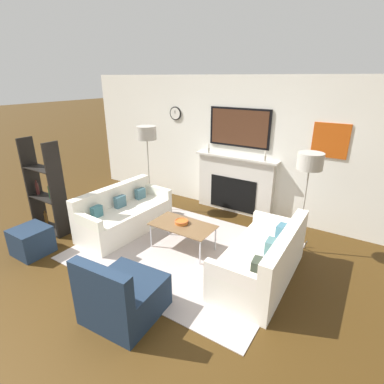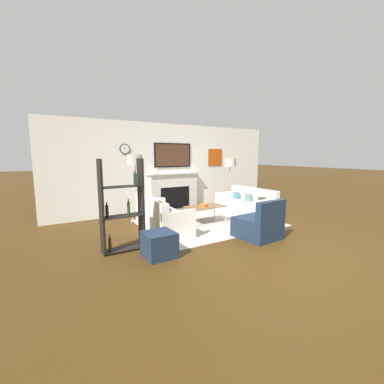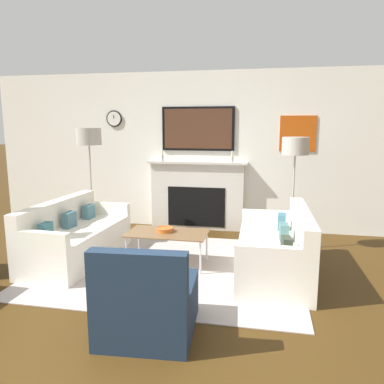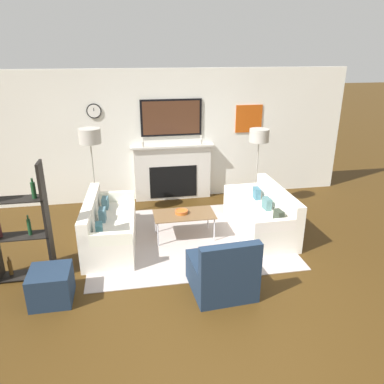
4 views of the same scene
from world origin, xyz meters
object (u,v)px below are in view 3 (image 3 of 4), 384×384
(couch_right, at_px, (276,252))
(armchair, at_px, (148,304))
(decorative_bowl, at_px, (165,229))
(couch_left, at_px, (75,239))
(floor_lamp_left, at_px, (89,138))
(coffee_table, at_px, (167,235))
(floor_lamp_right, at_px, (295,148))

(couch_right, distance_m, armchair, 1.92)
(couch_right, xyz_separation_m, decorative_bowl, (-1.41, 0.08, 0.18))
(couch_left, distance_m, floor_lamp_left, 1.67)
(coffee_table, bearing_deg, armchair, -81.15)
(armchair, bearing_deg, floor_lamp_right, 62.18)
(couch_left, height_order, floor_lamp_right, floor_lamp_right)
(couch_right, xyz_separation_m, coffee_table, (-1.37, 0.05, 0.12))
(coffee_table, xyz_separation_m, decorative_bowl, (-0.04, 0.03, 0.06))
(couch_right, bearing_deg, coffee_table, 177.82)
(decorative_bowl, height_order, floor_lamp_right, floor_lamp_right)
(coffee_table, distance_m, floor_lamp_right, 2.16)
(decorative_bowl, relative_size, floor_lamp_right, 0.14)
(coffee_table, relative_size, floor_lamp_left, 0.58)
(armchair, relative_size, floor_lamp_right, 0.53)
(coffee_table, distance_m, decorative_bowl, 0.08)
(armchair, distance_m, coffee_table, 1.64)
(couch_right, xyz_separation_m, floor_lamp_left, (-2.88, 1.02, 1.31))
(coffee_table, bearing_deg, floor_lamp_right, 30.94)
(couch_left, bearing_deg, armchair, -45.73)
(couch_right, relative_size, coffee_table, 1.67)
(couch_left, height_order, coffee_table, couch_left)
(armchair, xyz_separation_m, coffee_table, (-0.25, 1.61, 0.13))
(floor_lamp_left, relative_size, floor_lamp_right, 1.07)
(armchair, bearing_deg, floor_lamp_left, 124.35)
(coffee_table, relative_size, decorative_bowl, 4.58)
(floor_lamp_right, bearing_deg, decorative_bowl, -150.39)
(floor_lamp_right, bearing_deg, couch_left, -160.57)
(couch_left, height_order, armchair, armchair)
(couch_left, bearing_deg, floor_lamp_left, 103.28)
(decorative_bowl, xyz_separation_m, floor_lamp_left, (-1.47, 0.94, 1.13))
(couch_left, xyz_separation_m, floor_lamp_right, (2.88, 1.02, 1.19))
(decorative_bowl, bearing_deg, couch_right, -3.21)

